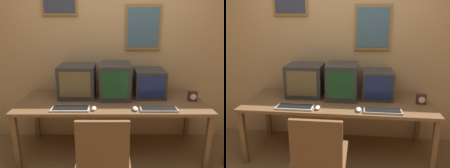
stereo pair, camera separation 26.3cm
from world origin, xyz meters
TOP-DOWN VIEW (x-y plane):
  - wall_back at (-0.00, 1.23)m, footprint 8.00×0.08m
  - desk at (0.00, 0.76)m, footprint 2.26×0.80m
  - monitor_left at (-0.44, 0.94)m, footprint 0.45×0.40m
  - monitor_center at (0.04, 0.91)m, footprint 0.38×0.45m
  - monitor_right at (0.48, 0.96)m, footprint 0.38×0.41m
  - keyboard_main at (-0.46, 0.49)m, footprint 0.42×0.17m
  - keyboard_side at (0.52, 0.48)m, footprint 0.41×0.15m
  - mouse_near_keyboard at (-0.20, 0.49)m, footprint 0.06×0.10m
  - mouse_far_corner at (0.26, 0.48)m, footprint 0.06×0.11m
  - desk_clock at (0.99, 0.77)m, footprint 0.10×0.06m
  - office_chair at (-0.08, -0.06)m, footprint 0.50×0.50m

SIDE VIEW (x-z plane):
  - office_chair at x=-0.08m, z-range -0.06..0.85m
  - desk at x=0.00m, z-range 0.30..1.00m
  - keyboard_side at x=0.52m, z-range 0.71..0.73m
  - keyboard_main at x=-0.46m, z-range 0.71..0.73m
  - mouse_far_corner at x=0.26m, z-range 0.71..0.75m
  - mouse_near_keyboard at x=-0.20m, z-range 0.71..0.75m
  - desk_clock at x=0.99m, z-range 0.71..0.83m
  - monitor_right at x=0.48m, z-range 0.71..1.06m
  - monitor_left at x=-0.44m, z-range 0.71..1.12m
  - monitor_center at x=0.04m, z-range 0.71..1.15m
  - wall_back at x=0.00m, z-range 0.01..2.61m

